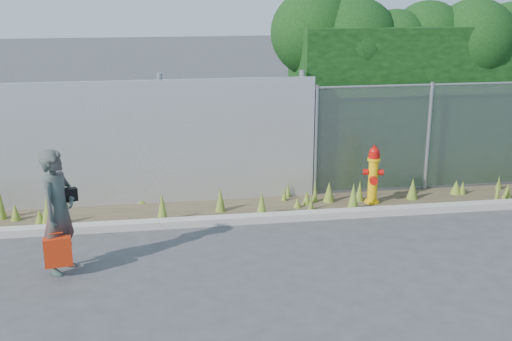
{
  "coord_description": "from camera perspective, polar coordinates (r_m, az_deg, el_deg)",
  "views": [
    {
      "loc": [
        -1.79,
        -7.95,
        3.78
      ],
      "look_at": [
        -0.3,
        1.4,
        1.0
      ],
      "focal_mm": 45.0,
      "sensor_mm": 36.0,
      "label": 1
    }
  ],
  "objects": [
    {
      "name": "ground",
      "position": [
        8.98,
        3.33,
        -8.55
      ],
      "size": [
        80.0,
        80.0,
        0.0
      ],
      "primitive_type": "plane",
      "color": "#3B3B3E",
      "rests_on": "ground"
    },
    {
      "name": "chainlink_fence",
      "position": [
        12.8,
        19.37,
        3.02
      ],
      "size": [
        6.5,
        0.07,
        2.05
      ],
      "color": "gray",
      "rests_on": "ground"
    },
    {
      "name": "fire_hydrant",
      "position": [
        11.46,
        10.38,
        -0.47
      ],
      "size": [
        0.36,
        0.32,
        1.07
      ],
      "rotation": [
        0.0,
        0.0,
        -0.26
      ],
      "color": "#E4AC0C",
      "rests_on": "ground"
    },
    {
      "name": "curb",
      "position": [
        10.59,
        1.27,
        -4.21
      ],
      "size": [
        16.0,
        0.22,
        0.12
      ],
      "primitive_type": "cube",
      "color": "#A49C94",
      "rests_on": "ground"
    },
    {
      "name": "weed_strip",
      "position": [
        11.14,
        0.16,
        -2.65
      ],
      "size": [
        16.0,
        1.34,
        0.55
      ],
      "color": "#493B29",
      "rests_on": "ground"
    },
    {
      "name": "black_shoulder_bag",
      "position": [
        8.96,
        -16.36,
        -2.11
      ],
      "size": [
        0.24,
        0.1,
        0.18
      ],
      "rotation": [
        0.0,
        0.0,
        0.41
      ],
      "color": "black"
    },
    {
      "name": "red_tote_bag",
      "position": [
        8.89,
        -17.2,
        -6.92
      ],
      "size": [
        0.36,
        0.13,
        0.47
      ],
      "rotation": [
        0.0,
        0.0,
        0.17
      ],
      "color": "#B32B0A"
    },
    {
      "name": "woman",
      "position": [
        8.94,
        -17.15,
        -3.5
      ],
      "size": [
        0.63,
        0.74,
        1.71
      ],
      "primitive_type": "imported",
      "rotation": [
        0.0,
        0.0,
        1.15
      ],
      "color": "#10685B",
      "rests_on": "ground"
    },
    {
      "name": "corrugated_fence",
      "position": [
        11.38,
        -16.15,
        2.09
      ],
      "size": [
        8.5,
        0.21,
        2.3
      ],
      "color": "silver",
      "rests_on": "ground"
    },
    {
      "name": "hedge",
      "position": [
        13.5,
        17.21,
        8.22
      ],
      "size": [
        7.75,
        2.04,
        3.69
      ],
      "color": "black",
      "rests_on": "ground"
    }
  ]
}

